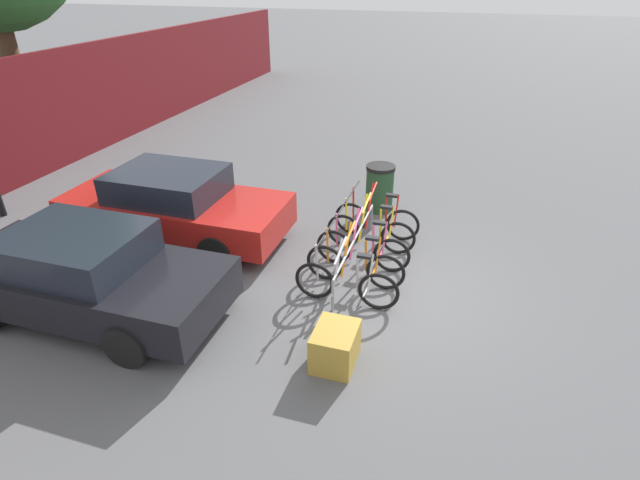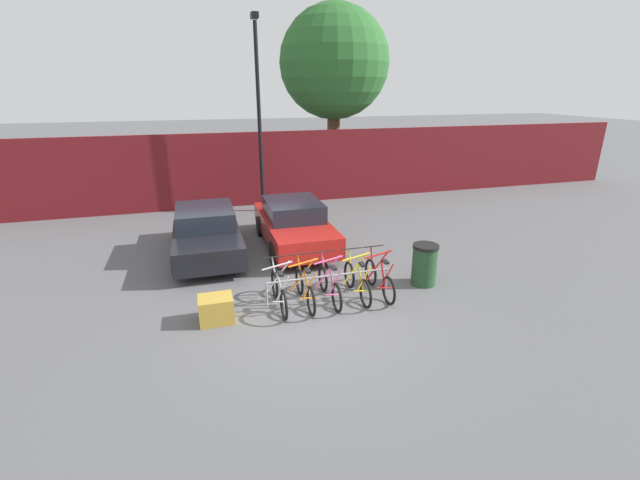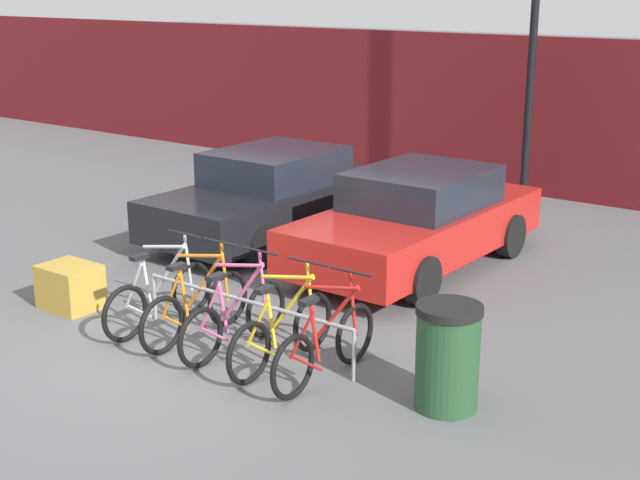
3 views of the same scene
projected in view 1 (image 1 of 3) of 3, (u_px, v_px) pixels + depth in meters
The scene contains 11 objects.
ground_plane at pixel (384, 289), 8.41m from camera, with size 120.00×120.00×0.00m, color #59595B.
bike_rack at pixel (355, 242), 8.88m from camera, with size 2.94×0.04×0.57m.
bicycle_silver at pixel (346, 284), 7.88m from camera, with size 0.68×1.71×1.05m.
bicycle_orange at pixel (355, 265), 8.38m from camera, with size 0.68×1.71×1.05m.
bicycle_pink at pixel (363, 249), 8.86m from camera, with size 0.68×1.71×1.05m.
bicycle_yellow at pixel (371, 232), 9.42m from camera, with size 0.68×1.71×1.05m.
bicycle_red at pixel (376, 219), 9.89m from camera, with size 0.68×1.71×1.05m.
car_black at pixel (86, 274), 7.54m from camera, with size 1.91×4.28×1.40m.
car_red at pixel (175, 205), 9.73m from camera, with size 1.91×4.36×1.40m.
trash_bin at pixel (380, 188), 10.94m from camera, with size 0.63×0.63×1.03m.
cargo_crate at pixel (335, 346), 6.73m from camera, with size 0.70×0.56×0.55m, color #B28C33.
Camera 1 is at (-6.98, -1.03, 4.77)m, focal length 28.00 mm.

